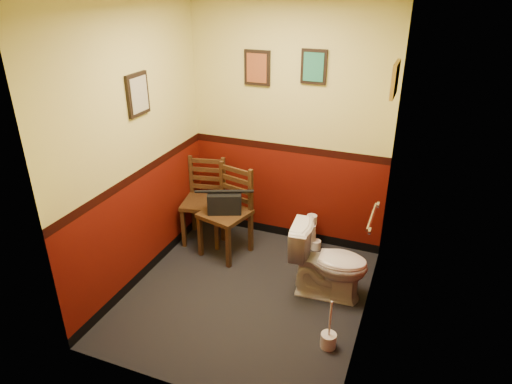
% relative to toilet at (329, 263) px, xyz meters
% --- Properties ---
extents(floor, '(2.20, 2.40, 0.00)m').
position_rel_toilet_xyz_m(floor, '(-0.72, -0.30, -0.36)').
color(floor, black).
rests_on(floor, ground).
extents(wall_back, '(2.20, 0.00, 2.70)m').
position_rel_toilet_xyz_m(wall_back, '(-0.72, 0.90, 0.99)').
color(wall_back, '#530E06').
rests_on(wall_back, ground).
extents(wall_front, '(2.20, 0.00, 2.70)m').
position_rel_toilet_xyz_m(wall_front, '(-0.72, -1.50, 0.99)').
color(wall_front, '#530E06').
rests_on(wall_front, ground).
extents(wall_left, '(0.00, 2.40, 2.70)m').
position_rel_toilet_xyz_m(wall_left, '(-1.82, -0.30, 0.99)').
color(wall_left, '#530E06').
rests_on(wall_left, ground).
extents(wall_right, '(0.00, 2.40, 2.70)m').
position_rel_toilet_xyz_m(wall_right, '(0.38, -0.30, 0.99)').
color(wall_right, '#530E06').
rests_on(wall_right, ground).
extents(grab_bar, '(0.05, 0.56, 0.06)m').
position_rel_toilet_xyz_m(grab_bar, '(0.35, -0.05, 0.59)').
color(grab_bar, silver).
rests_on(grab_bar, wall_right).
extents(framed_print_back_a, '(0.28, 0.04, 0.36)m').
position_rel_toilet_xyz_m(framed_print_back_a, '(-1.07, 0.88, 1.59)').
color(framed_print_back_a, black).
rests_on(framed_print_back_a, wall_back).
extents(framed_print_back_b, '(0.26, 0.04, 0.34)m').
position_rel_toilet_xyz_m(framed_print_back_b, '(-0.47, 0.88, 1.64)').
color(framed_print_back_b, black).
rests_on(framed_print_back_b, wall_back).
extents(framed_print_left, '(0.04, 0.30, 0.38)m').
position_rel_toilet_xyz_m(framed_print_left, '(-1.80, -0.20, 1.49)').
color(framed_print_left, black).
rests_on(framed_print_left, wall_left).
extents(framed_print_right, '(0.04, 0.34, 0.28)m').
position_rel_toilet_xyz_m(framed_print_right, '(0.36, 0.30, 1.69)').
color(framed_print_right, olive).
rests_on(framed_print_right, wall_right).
extents(toilet, '(0.77, 0.47, 0.72)m').
position_rel_toilet_xyz_m(toilet, '(0.00, 0.00, 0.00)').
color(toilet, white).
rests_on(toilet, floor).
extents(toilet_brush, '(0.13, 0.13, 0.47)m').
position_rel_toilet_xyz_m(toilet_brush, '(0.18, -0.69, -0.29)').
color(toilet_brush, silver).
rests_on(toilet_brush, floor).
extents(chair_left, '(0.53, 0.53, 0.96)m').
position_rel_toilet_xyz_m(chair_left, '(-1.58, 0.53, 0.12)').
color(chair_left, '#553419').
rests_on(chair_left, floor).
extents(chair_right, '(0.56, 0.56, 0.99)m').
position_rel_toilet_xyz_m(chair_right, '(-1.21, 0.35, 0.13)').
color(chair_right, '#553419').
rests_on(chair_right, floor).
extents(handbag, '(0.40, 0.30, 0.26)m').
position_rel_toilet_xyz_m(handbag, '(-1.22, 0.31, 0.27)').
color(handbag, black).
rests_on(handbag, chair_right).
extents(tp_stack, '(0.24, 0.15, 0.42)m').
position_rel_toilet_xyz_m(tp_stack, '(-0.37, 0.74, -0.18)').
color(tp_stack, silver).
rests_on(tp_stack, floor).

